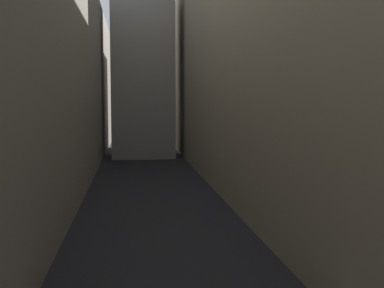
# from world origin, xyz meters

# --- Properties ---
(ground_plane) EXTENTS (264.00, 264.00, 0.00)m
(ground_plane) POSITION_xyz_m (0.00, 48.00, 0.00)
(ground_plane) COLOR black
(building_block_left) EXTENTS (10.14, 108.00, 20.70)m
(building_block_left) POSITION_xyz_m (-10.57, 50.00, 10.35)
(building_block_left) COLOR gray
(building_block_left) RESTS_ON ground
(building_block_right) EXTENTS (14.60, 108.00, 23.53)m
(building_block_right) POSITION_xyz_m (12.80, 50.00, 11.76)
(building_block_right) COLOR gray
(building_block_right) RESTS_ON ground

